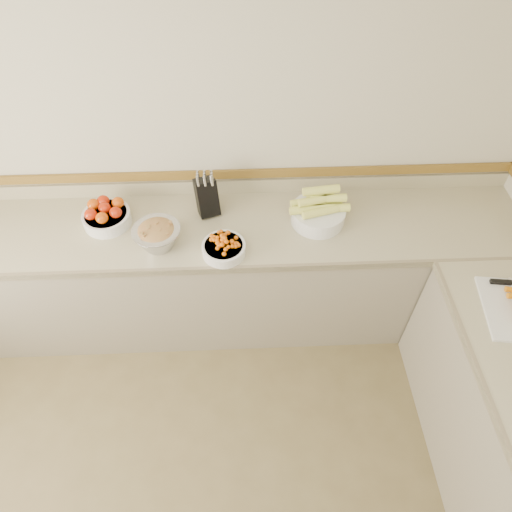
{
  "coord_description": "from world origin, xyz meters",
  "views": [
    {
      "loc": [
        0.28,
        -0.26,
        2.84
      ],
      "look_at": [
        0.35,
        1.35,
        1.0
      ],
      "focal_mm": 32.0,
      "sensor_mm": 36.0,
      "label": 1
    }
  ],
  "objects_px": {
    "knife_block": "(207,196)",
    "rhubarb_bowl": "(157,235)",
    "tomato_bowl": "(106,215)",
    "corn_bowl": "(318,211)",
    "cherry_tomato_bowl": "(223,247)"
  },
  "relations": [
    {
      "from": "knife_block",
      "to": "rhubarb_bowl",
      "type": "bearing_deg",
      "value": -135.4
    },
    {
      "from": "tomato_bowl",
      "to": "rhubarb_bowl",
      "type": "xyz_separation_m",
      "value": [
        0.33,
        -0.2,
        0.02
      ]
    },
    {
      "from": "tomato_bowl",
      "to": "rhubarb_bowl",
      "type": "relative_size",
      "value": 1.04
    },
    {
      "from": "tomato_bowl",
      "to": "rhubarb_bowl",
      "type": "distance_m",
      "value": 0.38
    },
    {
      "from": "corn_bowl",
      "to": "tomato_bowl",
      "type": "bearing_deg",
      "value": 178.31
    },
    {
      "from": "knife_block",
      "to": "cherry_tomato_bowl",
      "type": "height_order",
      "value": "knife_block"
    },
    {
      "from": "knife_block",
      "to": "corn_bowl",
      "type": "xyz_separation_m",
      "value": [
        0.66,
        -0.11,
        -0.04
      ]
    },
    {
      "from": "rhubarb_bowl",
      "to": "cherry_tomato_bowl",
      "type": "bearing_deg",
      "value": -11.74
    },
    {
      "from": "rhubarb_bowl",
      "to": "tomato_bowl",
      "type": "bearing_deg",
      "value": 148.68
    },
    {
      "from": "corn_bowl",
      "to": "rhubarb_bowl",
      "type": "distance_m",
      "value": 0.95
    },
    {
      "from": "knife_block",
      "to": "rhubarb_bowl",
      "type": "height_order",
      "value": "knife_block"
    },
    {
      "from": "tomato_bowl",
      "to": "cherry_tomato_bowl",
      "type": "distance_m",
      "value": 0.75
    },
    {
      "from": "cherry_tomato_bowl",
      "to": "rhubarb_bowl",
      "type": "distance_m",
      "value": 0.38
    },
    {
      "from": "knife_block",
      "to": "tomato_bowl",
      "type": "distance_m",
      "value": 0.61
    },
    {
      "from": "tomato_bowl",
      "to": "corn_bowl",
      "type": "relative_size",
      "value": 0.8
    }
  ]
}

